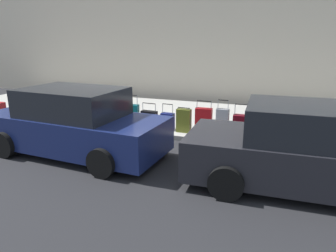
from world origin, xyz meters
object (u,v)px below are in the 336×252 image
Objects in this scene: suitcase_black_0 at (281,127)px; suitcase_maroon_2 at (241,127)px; suitcase_olive_5 at (184,121)px; suitcase_maroon_9 at (116,114)px; suitcase_silver_10 at (102,115)px; suitcase_teal_8 at (133,115)px; parked_car_navy_1 at (75,124)px; suitcase_navy_6 at (168,121)px; fire_hydrant at (78,109)px; suitcase_silver_3 at (222,122)px; suitcase_teal_1 at (261,127)px; suitcase_black_7 at (149,120)px; suitcase_red_4 at (203,121)px; parked_car_charcoal_0 at (312,151)px; bollard_post at (58,106)px.

suitcase_maroon_2 is (1.02, 0.14, -0.06)m from suitcase_black_0.
suitcase_black_0 is 1.43× the size of suitcase_olive_5.
suitcase_silver_10 is at bearing -8.77° from suitcase_maroon_9.
suitcase_teal_8 is 0.22× the size of parked_car_navy_1.
suitcase_silver_10 is at bearing -1.60° from suitcase_olive_5.
suitcase_navy_6 reaches higher than suitcase_olive_5.
suitcase_navy_6 reaches higher than fire_hydrant.
suitcase_navy_6 is (1.66, -0.05, -0.14)m from suitcase_silver_3.
suitcase_teal_1 is 1.02× the size of suitcase_maroon_9.
suitcase_maroon_2 is 1.21× the size of suitcase_navy_6.
suitcase_silver_10 is (1.71, -0.07, -0.00)m from suitcase_black_7.
suitcase_red_4 is at bearing -179.69° from suitcase_teal_8.
suitcase_olive_5 is 3.74m from fire_hydrant.
suitcase_olive_5 is 1.04× the size of fire_hydrant.
suitcase_silver_3 reaches higher than suitcase_olive_5.
parked_car_charcoal_0 reaches higher than suitcase_olive_5.
fire_hydrant is at bearing 0.65° from suitcase_black_0.
suitcase_maroon_2 is at bearing -179.24° from bollard_post.
parked_car_charcoal_0 reaches higher than suitcase_black_0.
suitcase_teal_1 is at bearing -178.22° from suitcase_maroon_9.
suitcase_silver_3 is at bearing -179.45° from suitcase_black_7.
parked_car_navy_1 is at bearing 0.00° from parked_car_charcoal_0.
suitcase_navy_6 is 0.80× the size of suitcase_teal_8.
suitcase_silver_10 is 0.93m from fire_hydrant.
parked_car_navy_1 reaches higher than parked_car_charcoal_0.
suitcase_olive_5 is 0.74× the size of suitcase_teal_8.
suitcase_black_0 is 5.33m from parked_car_navy_1.
suitcase_olive_5 is at bearing 179.11° from fire_hydrant.
bollard_post is at bearing 2.71° from suitcase_teal_8.
suitcase_olive_5 is at bearing 179.37° from suitcase_black_7.
suitcase_maroon_2 is 4.37m from parked_car_navy_1.
suitcase_teal_8 reaches higher than fire_hydrant.
suitcase_maroon_9 is at bearing -22.46° from parked_car_charcoal_0.
parked_car_charcoal_0 is at bearing 125.07° from suitcase_maroon_2.
suitcase_silver_3 is 2.80m from suitcase_teal_8.
bollard_post is at bearing 1.31° from suitcase_silver_3.
parked_car_charcoal_0 is (-7.63, 2.17, 0.15)m from bollard_post.
suitcase_red_4 reaches higher than suitcase_teal_1.
suitcase_teal_1 is 3.27m from suitcase_black_7.
suitcase_silver_10 is at bearing 0.55° from suitcase_teal_1.
suitcase_teal_8 is at bearing 1.23° from suitcase_black_0.
fire_hydrant is at bearing -1.00° from suitcase_black_7.
suitcase_navy_6 is at bearing 0.91° from suitcase_teal_1.
suitcase_navy_6 is at bearing -1.75° from suitcase_red_4.
suitcase_teal_1 is at bearing -176.65° from suitcase_olive_5.
suitcase_black_0 reaches higher than fire_hydrant.
suitcase_olive_5 is 2.82m from suitcase_silver_10.
suitcase_maroon_2 is 1.34× the size of fire_hydrant.
suitcase_black_0 is at bearing -178.20° from bollard_post.
suitcase_teal_1 is 1.58m from suitcase_red_4.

